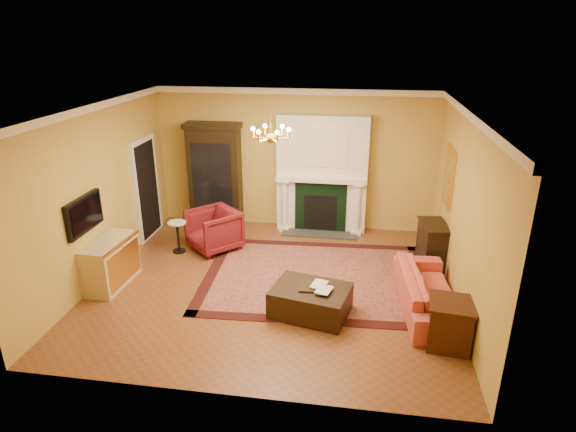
% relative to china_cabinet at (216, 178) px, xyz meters
% --- Properties ---
extents(floor, '(6.00, 5.50, 0.02)m').
position_rel_china_cabinet_xyz_m(floor, '(1.71, -2.49, -1.10)').
color(floor, brown).
rests_on(floor, ground).
extents(ceiling, '(6.00, 5.50, 0.02)m').
position_rel_china_cabinet_xyz_m(ceiling, '(1.71, -2.49, 1.92)').
color(ceiling, white).
rests_on(ceiling, wall_back).
extents(wall_back, '(6.00, 0.02, 3.00)m').
position_rel_china_cabinet_xyz_m(wall_back, '(1.71, 0.27, 0.41)').
color(wall_back, '#B0993F').
rests_on(wall_back, floor).
extents(wall_front, '(6.00, 0.02, 3.00)m').
position_rel_china_cabinet_xyz_m(wall_front, '(1.71, -5.25, 0.41)').
color(wall_front, '#B0993F').
rests_on(wall_front, floor).
extents(wall_left, '(0.02, 5.50, 3.00)m').
position_rel_china_cabinet_xyz_m(wall_left, '(-1.30, -2.49, 0.41)').
color(wall_left, '#B0993F').
rests_on(wall_left, floor).
extents(wall_right, '(0.02, 5.50, 3.00)m').
position_rel_china_cabinet_xyz_m(wall_right, '(4.72, -2.49, 0.41)').
color(wall_right, '#B0993F').
rests_on(wall_right, floor).
extents(fireplace, '(1.90, 0.70, 2.50)m').
position_rel_china_cabinet_xyz_m(fireplace, '(2.31, 0.08, 0.10)').
color(fireplace, white).
rests_on(fireplace, wall_back).
extents(crown_molding, '(6.00, 5.50, 0.12)m').
position_rel_china_cabinet_xyz_m(crown_molding, '(1.71, -1.53, 1.85)').
color(crown_molding, white).
rests_on(crown_molding, ceiling).
extents(doorway, '(0.08, 1.05, 2.10)m').
position_rel_china_cabinet_xyz_m(doorway, '(-1.24, -0.79, -0.05)').
color(doorway, silver).
rests_on(doorway, wall_left).
extents(tv_panel, '(0.09, 0.95, 0.58)m').
position_rel_china_cabinet_xyz_m(tv_panel, '(-1.24, -3.09, 0.26)').
color(tv_panel, black).
rests_on(tv_panel, wall_left).
extents(gilt_mirror, '(0.06, 0.76, 1.05)m').
position_rel_china_cabinet_xyz_m(gilt_mirror, '(4.68, -1.09, 0.56)').
color(gilt_mirror, gold).
rests_on(gilt_mirror, wall_right).
extents(chandelier, '(0.63, 0.55, 0.53)m').
position_rel_china_cabinet_xyz_m(chandelier, '(1.71, -2.49, 1.51)').
color(chandelier, '#C48A36').
rests_on(chandelier, ceiling).
extents(oriental_rug, '(4.07, 3.14, 0.02)m').
position_rel_china_cabinet_xyz_m(oriental_rug, '(2.43, -2.15, -1.09)').
color(oriental_rug, '#490F17').
rests_on(oriental_rug, floor).
extents(china_cabinet, '(1.12, 0.55, 2.19)m').
position_rel_china_cabinet_xyz_m(china_cabinet, '(0.00, 0.00, 0.00)').
color(china_cabinet, black).
rests_on(china_cabinet, floor).
extents(wingback_armchair, '(1.20, 1.19, 0.90)m').
position_rel_china_cabinet_xyz_m(wingback_armchair, '(0.30, -1.25, -0.64)').
color(wingback_armchair, maroon).
rests_on(wingback_armchair, floor).
extents(pedestal_table, '(0.35, 0.35, 0.63)m').
position_rel_china_cabinet_xyz_m(pedestal_table, '(-0.35, -1.50, -0.73)').
color(pedestal_table, black).
rests_on(pedestal_table, floor).
extents(commode, '(0.57, 1.11, 0.81)m').
position_rel_china_cabinet_xyz_m(commode, '(-1.02, -2.91, -0.69)').
color(commode, '#C3AE8F').
rests_on(commode, floor).
extents(coral_sofa, '(0.78, 2.12, 0.81)m').
position_rel_china_cabinet_xyz_m(coral_sofa, '(4.26, -2.90, -0.69)').
color(coral_sofa, '#C04F3D').
rests_on(coral_sofa, floor).
extents(end_table, '(0.63, 0.63, 0.65)m').
position_rel_china_cabinet_xyz_m(end_table, '(4.43, -3.82, -0.77)').
color(end_table, '#3A190F').
rests_on(end_table, floor).
extents(console_table, '(0.51, 0.78, 0.81)m').
position_rel_china_cabinet_xyz_m(console_table, '(4.49, -1.36, -0.69)').
color(console_table, black).
rests_on(console_table, floor).
extents(leather_ottoman, '(1.29, 1.06, 0.43)m').
position_rel_china_cabinet_xyz_m(leather_ottoman, '(2.46, -3.31, -0.87)').
color(leather_ottoman, black).
rests_on(leather_ottoman, oriental_rug).
extents(ottoman_tray, '(0.45, 0.36, 0.03)m').
position_rel_china_cabinet_xyz_m(ottoman_tray, '(2.50, -3.29, -0.64)').
color(ottoman_tray, black).
rests_on(ottoman_tray, leather_ottoman).
extents(book_a, '(0.22, 0.08, 0.29)m').
position_rel_china_cabinet_xyz_m(book_a, '(2.47, -3.23, -0.48)').
color(book_a, gray).
rests_on(book_a, ottoman_tray).
extents(book_b, '(0.21, 0.08, 0.29)m').
position_rel_china_cabinet_xyz_m(book_b, '(2.56, -3.38, -0.48)').
color(book_b, gray).
rests_on(book_b, ottoman_tray).
extents(topiary_left, '(0.15, 0.15, 0.40)m').
position_rel_china_cabinet_xyz_m(topiary_left, '(1.68, 0.04, 0.36)').
color(topiary_left, gray).
rests_on(topiary_left, fireplace).
extents(topiary_right, '(0.17, 0.17, 0.46)m').
position_rel_china_cabinet_xyz_m(topiary_right, '(3.03, 0.04, 0.39)').
color(topiary_right, gray).
rests_on(topiary_right, fireplace).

